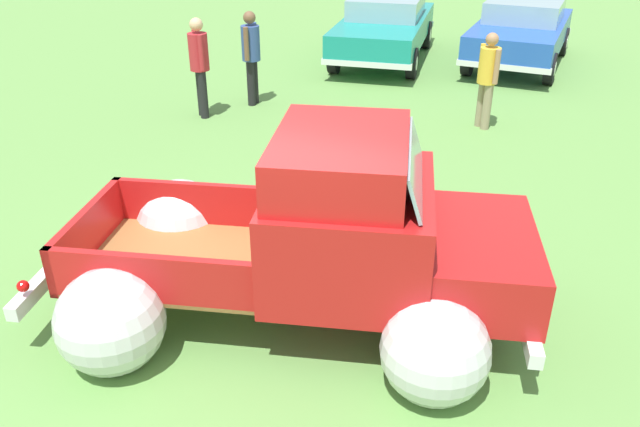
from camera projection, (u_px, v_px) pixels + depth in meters
The scene contains 8 objects.
ground_plane at pixel (284, 312), 6.42m from camera, with size 80.00×80.00×0.00m, color #609347.
vintage_pickup_truck at pixel (322, 250), 6.02m from camera, with size 4.98×3.73×1.96m.
show_car_0 at pixel (385, 26), 14.93m from camera, with size 2.68×4.79×1.43m.
show_car_1 at pixel (521, 30), 14.52m from camera, with size 1.97×4.25×1.43m.
spectator_0 at pixel (488, 75), 10.72m from camera, with size 0.48×0.48×1.63m.
spectator_1 at pixel (199, 61), 11.20m from camera, with size 0.48×0.48×1.75m.
spectator_2 at pixel (251, 52), 11.84m from camera, with size 0.39×0.54×1.73m.
lane_cone_1 at pixel (407, 193), 8.11m from camera, with size 0.36×0.36×0.63m.
Camera 1 is at (2.52, -4.57, 3.87)m, focal length 35.88 mm.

